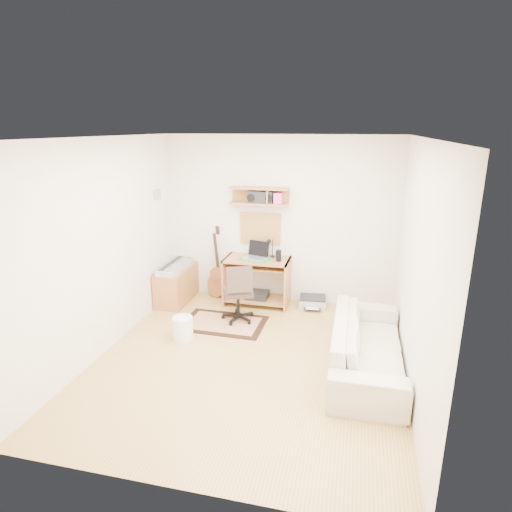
% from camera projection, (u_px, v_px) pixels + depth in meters
% --- Properties ---
extents(floor, '(3.60, 4.00, 0.01)m').
position_uv_depth(floor, '(248.00, 361.00, 5.22)').
color(floor, tan).
rests_on(floor, ground).
extents(ceiling, '(3.60, 4.00, 0.01)m').
position_uv_depth(ceiling, '(247.00, 137.00, 4.47)').
color(ceiling, white).
rests_on(ceiling, ground).
extents(back_wall, '(3.60, 0.01, 2.60)m').
position_uv_depth(back_wall, '(280.00, 221.00, 6.71)').
color(back_wall, silver).
rests_on(back_wall, ground).
extents(left_wall, '(0.01, 4.00, 2.60)m').
position_uv_depth(left_wall, '(103.00, 248.00, 5.24)').
color(left_wall, silver).
rests_on(left_wall, ground).
extents(right_wall, '(0.01, 4.00, 2.60)m').
position_uv_depth(right_wall, '(417.00, 269.00, 4.45)').
color(right_wall, silver).
rests_on(right_wall, ground).
extents(wall_shelf, '(0.90, 0.25, 0.26)m').
position_uv_depth(wall_shelf, '(259.00, 196.00, 6.54)').
color(wall_shelf, '#BA6E41').
rests_on(wall_shelf, back_wall).
extents(cork_board, '(0.64, 0.03, 0.49)m').
position_uv_depth(cork_board, '(260.00, 228.00, 6.79)').
color(cork_board, tan).
rests_on(cork_board, back_wall).
extents(wall_photo, '(0.02, 0.20, 0.15)m').
position_uv_depth(wall_photo, '(157.00, 195.00, 6.52)').
color(wall_photo, '#4C8CBF').
rests_on(wall_photo, left_wall).
extents(desk, '(1.00, 0.55, 0.75)m').
position_uv_depth(desk, '(257.00, 281.00, 6.78)').
color(desk, '#BA6E41').
rests_on(desk, floor).
extents(laptop, '(0.42, 0.42, 0.26)m').
position_uv_depth(laptop, '(255.00, 251.00, 6.63)').
color(laptop, silver).
rests_on(laptop, desk).
extents(speaker, '(0.08, 0.08, 0.18)m').
position_uv_depth(speaker, '(279.00, 256.00, 6.53)').
color(speaker, black).
rests_on(speaker, desk).
extents(desk_lamp, '(0.10, 0.10, 0.29)m').
position_uv_depth(desk_lamp, '(273.00, 248.00, 6.72)').
color(desk_lamp, black).
rests_on(desk_lamp, desk).
extents(pencil_cup, '(0.07, 0.07, 0.10)m').
position_uv_depth(pencil_cup, '(278.00, 255.00, 6.69)').
color(pencil_cup, '#325298').
rests_on(pencil_cup, desk).
extents(boombox, '(0.38, 0.17, 0.19)m').
position_uv_depth(boombox, '(261.00, 197.00, 6.54)').
color(boombox, black).
rests_on(boombox, wall_shelf).
extents(rug, '(1.18, 0.81, 0.02)m').
position_uv_depth(rug, '(224.00, 323.00, 6.19)').
color(rug, beige).
rests_on(rug, floor).
extents(task_chair, '(0.59, 0.59, 0.88)m').
position_uv_depth(task_chair, '(238.00, 292.00, 6.18)').
color(task_chair, '#392B22').
rests_on(task_chair, floor).
extents(cabinet, '(0.40, 0.90, 0.55)m').
position_uv_depth(cabinet, '(176.00, 285.00, 6.93)').
color(cabinet, '#BA6E41').
rests_on(cabinet, floor).
extents(music_keyboard, '(0.28, 0.89, 0.08)m').
position_uv_depth(music_keyboard, '(175.00, 266.00, 6.84)').
color(music_keyboard, '#B2B5BA').
rests_on(music_keyboard, cabinet).
extents(guitar, '(0.34, 0.24, 1.18)m').
position_uv_depth(guitar, '(216.00, 263.00, 7.01)').
color(guitar, '#99552F').
rests_on(guitar, floor).
extents(waste_basket, '(0.33, 0.33, 0.32)m').
position_uv_depth(waste_basket, '(183.00, 328.00, 5.69)').
color(waste_basket, white).
rests_on(waste_basket, floor).
extents(printer, '(0.44, 0.35, 0.16)m').
position_uv_depth(printer, '(313.00, 301.00, 6.76)').
color(printer, '#A5A8AA').
rests_on(printer, floor).
extents(sofa, '(0.59, 2.02, 0.79)m').
position_uv_depth(sofa, '(368.00, 337.00, 4.95)').
color(sofa, beige).
rests_on(sofa, floor).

